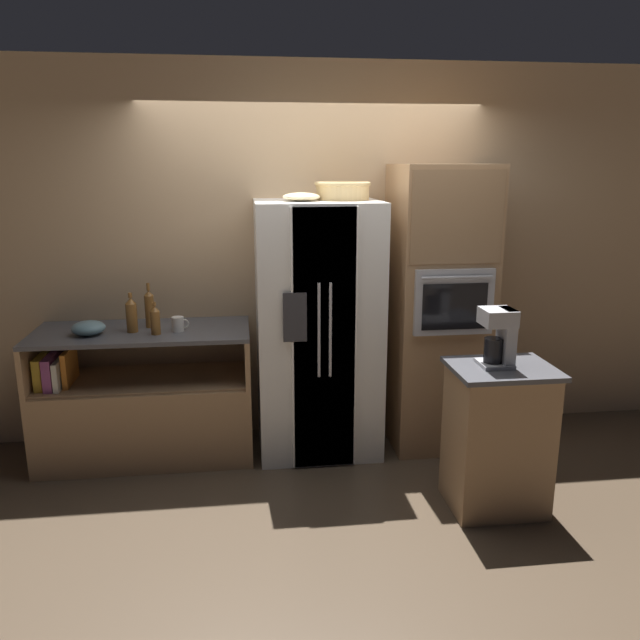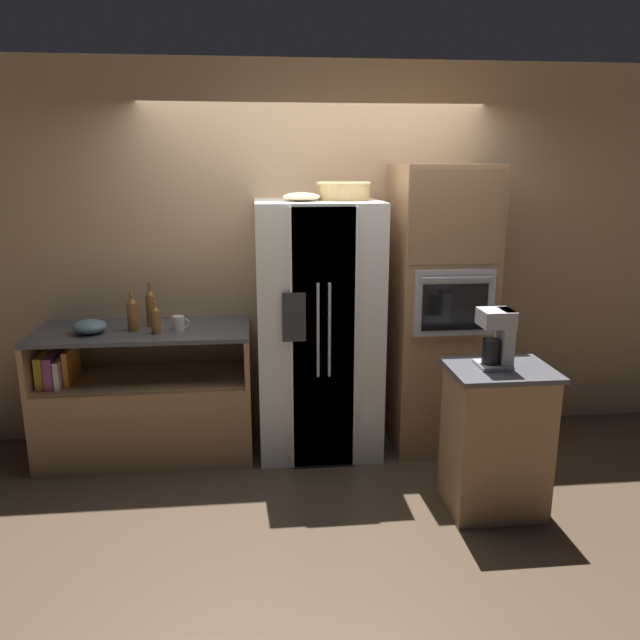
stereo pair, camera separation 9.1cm
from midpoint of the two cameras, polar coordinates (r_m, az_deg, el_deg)
ground_plane at (r=4.78m, az=0.54°, el=-11.61°), size 20.00×20.00×0.00m
wall_back at (r=4.77m, az=0.01°, el=5.99°), size 12.00×0.06×2.80m
counter_left at (r=4.73m, az=-15.07°, el=-7.84°), size 1.50×0.67×0.94m
refrigerator at (r=4.49m, az=0.41°, el=-0.86°), size 0.87×0.74×1.83m
wall_oven at (r=4.66m, az=11.34°, el=1.01°), size 0.67×0.73×2.07m
island_counter at (r=4.00m, az=16.40°, el=-10.38°), size 0.61×0.49×0.91m
wicker_basket at (r=4.45m, az=2.73°, el=11.79°), size 0.39×0.39×0.12m
fruit_bowl at (r=4.31m, az=-1.09°, el=11.20°), size 0.25×0.25×0.06m
bottle_tall at (r=4.49m, az=-16.22°, el=0.56°), size 0.08×0.08×0.28m
bottle_short at (r=4.58m, az=-14.68°, el=1.10°), size 0.06×0.06×0.32m
bottle_wide at (r=4.39m, az=-14.22°, el=0.08°), size 0.06×0.06×0.22m
mug at (r=4.44m, az=-12.21°, el=-0.28°), size 0.12×0.08×0.10m
mixing_bowl at (r=4.53m, az=-19.77°, el=-0.58°), size 0.22×0.22×0.10m
coffee_maker at (r=3.79m, az=16.65°, el=-1.42°), size 0.19×0.19×0.35m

